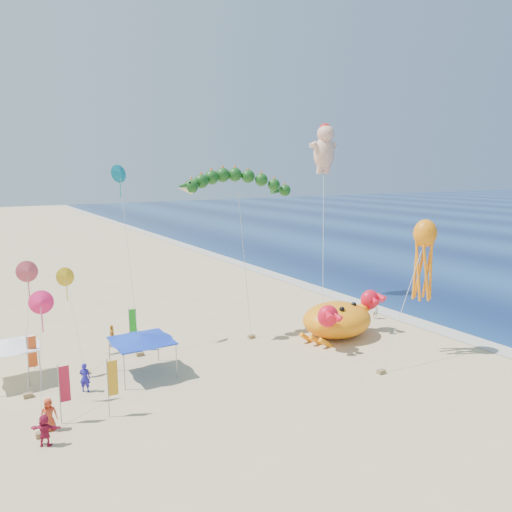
% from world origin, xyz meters
% --- Properties ---
extents(ground, '(320.00, 320.00, 0.00)m').
position_xyz_m(ground, '(0.00, 0.00, 0.00)').
color(ground, '#D1B784').
rests_on(ground, ground).
extents(foam_strip, '(320.00, 320.00, 0.00)m').
position_xyz_m(foam_strip, '(12.00, 0.00, 0.01)').
color(foam_strip, silver).
rests_on(foam_strip, ground).
extents(crab_inflatable, '(7.62, 6.12, 3.34)m').
position_xyz_m(crab_inflatable, '(3.82, -0.60, 1.47)').
color(crab_inflatable, orange).
rests_on(crab_inflatable, ground).
extents(dragon_kite, '(9.36, 2.93, 12.62)m').
position_xyz_m(dragon_kite, '(-2.26, 4.47, 11.57)').
color(dragon_kite, '#114012').
rests_on(dragon_kite, ground).
extents(cherub_kite, '(6.14, 7.43, 17.20)m').
position_xyz_m(cherub_kite, '(10.86, 10.35, 14.89)').
color(cherub_kite, '#F6B196').
rests_on(cherub_kite, ground).
extents(octopus_kite, '(6.08, 2.32, 9.47)m').
position_xyz_m(octopus_kite, '(6.57, -6.10, 7.10)').
color(octopus_kite, orange).
rests_on(octopus_kite, ground).
extents(canopy_blue, '(3.85, 3.85, 2.71)m').
position_xyz_m(canopy_blue, '(-11.44, 0.20, 2.44)').
color(canopy_blue, gray).
rests_on(canopy_blue, ground).
extents(canopy_white, '(3.50, 3.50, 2.71)m').
position_xyz_m(canopy_white, '(-18.69, 3.21, 2.44)').
color(canopy_white, gray).
rests_on(canopy_white, ground).
extents(feather_flags, '(7.49, 8.96, 3.20)m').
position_xyz_m(feather_flags, '(-14.88, -0.29, 2.01)').
color(feather_flags, gray).
rests_on(feather_flags, ground).
extents(beachgoers, '(28.73, 12.85, 1.75)m').
position_xyz_m(beachgoers, '(-13.25, -1.43, 0.81)').
color(beachgoers, '#221A9B').
rests_on(beachgoers, ground).
extents(small_kites, '(8.17, 10.67, 13.19)m').
position_xyz_m(small_kites, '(-14.87, 3.41, 6.89)').
color(small_kites, '#CD4450').
rests_on(small_kites, ground).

